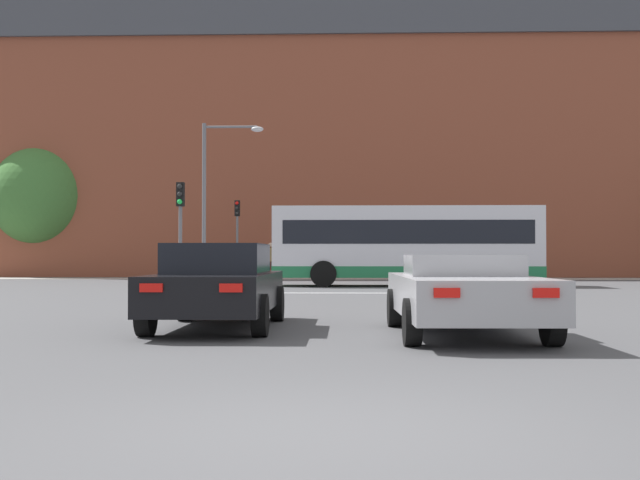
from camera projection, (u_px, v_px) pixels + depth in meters
ground_plane at (332, 434)px, 5.41m from camera, size 400.00×400.00×0.00m
stop_line_strip at (343, 293)px, 25.53m from camera, size 8.37×0.30×0.01m
far_pavement at (344, 279)px, 40.89m from camera, size 69.30×2.50×0.01m
brick_civic_building at (394, 146)px, 48.48m from camera, size 46.61×10.44×21.72m
car_saloon_left at (218, 285)px, 13.28m from camera, size 1.94×4.63×1.40m
car_roadster_right at (464, 293)px, 12.10m from camera, size 2.15×4.79×1.22m
bus_crossing_lead at (406, 244)px, 31.44m from camera, size 10.34×2.75×3.09m
traffic_light_far_left at (237, 226)px, 40.57m from camera, size 0.26×0.31×3.99m
traffic_light_near_left at (180, 217)px, 26.65m from camera, size 0.26×0.31×3.64m
street_lamp_junction at (216, 184)px, 32.40m from camera, size 2.49×0.36×6.56m
pedestrian_waiting at (271, 257)px, 40.29m from camera, size 0.43×0.29×1.84m
pedestrian_walking_east at (230, 261)px, 40.94m from camera, size 0.39×0.46×1.58m
pedestrian_walking_west at (396, 260)px, 39.96m from camera, size 0.45×0.42×1.67m
tree_distant at (41, 197)px, 45.24m from camera, size 5.54×5.54×7.40m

